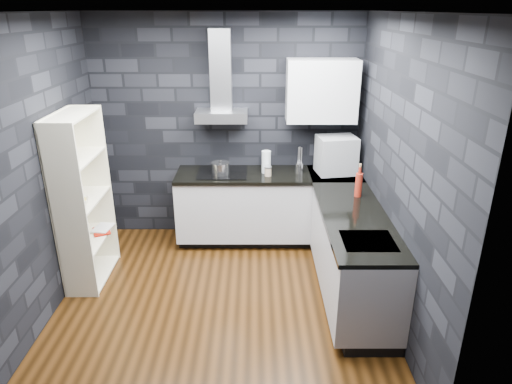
{
  "coord_description": "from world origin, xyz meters",
  "views": [
    {
      "loc": [
        0.35,
        -3.82,
        2.73
      ],
      "look_at": [
        0.35,
        0.45,
        1.0
      ],
      "focal_mm": 32.0,
      "sensor_mm": 36.0,
      "label": 1
    }
  ],
  "objects_px": {
    "red_bottle": "(359,185)",
    "bookshelf": "(83,200)",
    "appliance_garage": "(336,155)",
    "pot": "(221,169)",
    "glass_vase": "(266,162)",
    "utensil_crock": "(299,168)",
    "storage_jar": "(268,172)",
    "fruit_bowl": "(79,201)"
  },
  "relations": [
    {
      "from": "utensil_crock",
      "to": "bookshelf",
      "type": "height_order",
      "value": "bookshelf"
    },
    {
      "from": "pot",
      "to": "utensil_crock",
      "type": "relative_size",
      "value": 1.75
    },
    {
      "from": "pot",
      "to": "red_bottle",
      "type": "relative_size",
      "value": 0.83
    },
    {
      "from": "storage_jar",
      "to": "utensil_crock",
      "type": "bearing_deg",
      "value": 15.57
    },
    {
      "from": "glass_vase",
      "to": "storage_jar",
      "type": "bearing_deg",
      "value": -80.49
    },
    {
      "from": "bookshelf",
      "to": "fruit_bowl",
      "type": "relative_size",
      "value": 9.3
    },
    {
      "from": "pot",
      "to": "red_bottle",
      "type": "distance_m",
      "value": 1.63
    },
    {
      "from": "glass_vase",
      "to": "utensil_crock",
      "type": "height_order",
      "value": "glass_vase"
    },
    {
      "from": "pot",
      "to": "fruit_bowl",
      "type": "distance_m",
      "value": 1.61
    },
    {
      "from": "storage_jar",
      "to": "fruit_bowl",
      "type": "bearing_deg",
      "value": -156.48
    },
    {
      "from": "bookshelf",
      "to": "fruit_bowl",
      "type": "height_order",
      "value": "bookshelf"
    },
    {
      "from": "pot",
      "to": "glass_vase",
      "type": "distance_m",
      "value": 0.55
    },
    {
      "from": "bookshelf",
      "to": "red_bottle",
      "type": "bearing_deg",
      "value": 6.72
    },
    {
      "from": "bookshelf",
      "to": "glass_vase",
      "type": "bearing_deg",
      "value": 28.57
    },
    {
      "from": "red_bottle",
      "to": "bookshelf",
      "type": "bearing_deg",
      "value": -177.78
    },
    {
      "from": "glass_vase",
      "to": "pot",
      "type": "bearing_deg",
      "value": -172.91
    },
    {
      "from": "red_bottle",
      "to": "storage_jar",
      "type": "bearing_deg",
      "value": 146.01
    },
    {
      "from": "red_bottle",
      "to": "bookshelf",
      "type": "xyz_separation_m",
      "value": [
        -2.83,
        -0.11,
        -0.13
      ]
    },
    {
      "from": "pot",
      "to": "bookshelf",
      "type": "distance_m",
      "value": 1.56
    },
    {
      "from": "glass_vase",
      "to": "utensil_crock",
      "type": "distance_m",
      "value": 0.4
    },
    {
      "from": "red_bottle",
      "to": "bookshelf",
      "type": "distance_m",
      "value": 2.84
    },
    {
      "from": "pot",
      "to": "bookshelf",
      "type": "xyz_separation_m",
      "value": [
        -1.35,
        -0.78,
        -0.07
      ]
    },
    {
      "from": "glass_vase",
      "to": "red_bottle",
      "type": "distance_m",
      "value": 1.19
    },
    {
      "from": "fruit_bowl",
      "to": "pot",
      "type": "bearing_deg",
      "value": 32.97
    },
    {
      "from": "glass_vase",
      "to": "utensil_crock",
      "type": "xyz_separation_m",
      "value": [
        0.39,
        -0.01,
        -0.07
      ]
    },
    {
      "from": "bookshelf",
      "to": "utensil_crock",
      "type": "bearing_deg",
      "value": 24.6
    },
    {
      "from": "utensil_crock",
      "to": "appliance_garage",
      "type": "bearing_deg",
      "value": -1.18
    },
    {
      "from": "appliance_garage",
      "to": "fruit_bowl",
      "type": "xyz_separation_m",
      "value": [
        -2.71,
        -0.93,
        -0.19
      ]
    },
    {
      "from": "pot",
      "to": "storage_jar",
      "type": "xyz_separation_m",
      "value": [
        0.56,
        -0.05,
        -0.02
      ]
    },
    {
      "from": "appliance_garage",
      "to": "pot",
      "type": "bearing_deg",
      "value": 172.83
    },
    {
      "from": "glass_vase",
      "to": "utensil_crock",
      "type": "bearing_deg",
      "value": -1.33
    },
    {
      "from": "appliance_garage",
      "to": "glass_vase",
      "type": "bearing_deg",
      "value": 169.52
    },
    {
      "from": "bookshelf",
      "to": "fruit_bowl",
      "type": "bearing_deg",
      "value": -85.5
    },
    {
      "from": "red_bottle",
      "to": "bookshelf",
      "type": "height_order",
      "value": "bookshelf"
    },
    {
      "from": "glass_vase",
      "to": "utensil_crock",
      "type": "relative_size",
      "value": 2.26
    },
    {
      "from": "storage_jar",
      "to": "appliance_garage",
      "type": "xyz_separation_m",
      "value": [
        0.8,
        0.1,
        0.18
      ]
    },
    {
      "from": "storage_jar",
      "to": "utensil_crock",
      "type": "relative_size",
      "value": 0.83
    },
    {
      "from": "utensil_crock",
      "to": "pot",
      "type": "bearing_deg",
      "value": -176.45
    },
    {
      "from": "bookshelf",
      "to": "appliance_garage",
      "type": "bearing_deg",
      "value": 21.46
    },
    {
      "from": "red_bottle",
      "to": "utensil_crock",
      "type": "bearing_deg",
      "value": 127.09
    },
    {
      "from": "pot",
      "to": "glass_vase",
      "type": "relative_size",
      "value": 0.78
    },
    {
      "from": "glass_vase",
      "to": "fruit_bowl",
      "type": "bearing_deg",
      "value": -153.46
    }
  ]
}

